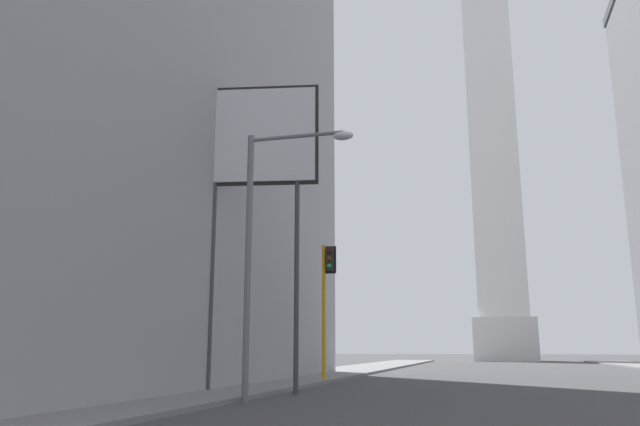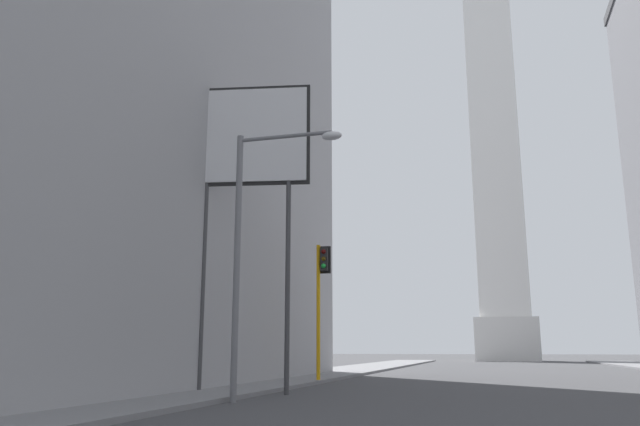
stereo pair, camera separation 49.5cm
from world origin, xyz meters
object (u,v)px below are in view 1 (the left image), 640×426
(street_lamp, at_px, (266,231))
(billboard_sign, at_px, (257,146))
(obelisk, at_px, (490,105))
(traffic_light_mid_left, at_px, (326,291))

(street_lamp, xyz_separation_m, billboard_sign, (-1.64, 3.30, 3.94))
(obelisk, xyz_separation_m, street_lamp, (-8.24, -69.83, -30.71))
(traffic_light_mid_left, bearing_deg, obelisk, 81.15)
(traffic_light_mid_left, relative_size, billboard_sign, 0.56)
(traffic_light_mid_left, height_order, billboard_sign, billboard_sign)
(traffic_light_mid_left, height_order, street_lamp, street_lamp)
(obelisk, height_order, street_lamp, obelisk)
(billboard_sign, bearing_deg, obelisk, 81.55)
(traffic_light_mid_left, relative_size, street_lamp, 0.79)
(traffic_light_mid_left, distance_m, billboard_sign, 9.08)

